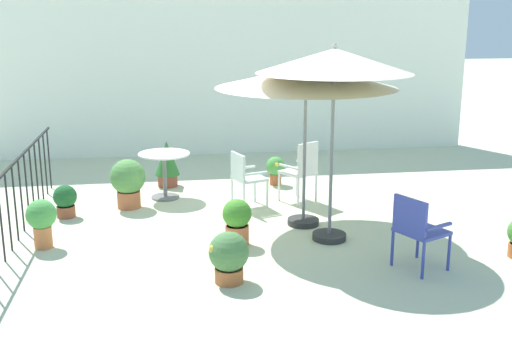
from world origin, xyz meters
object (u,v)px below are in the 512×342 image
patio_umbrella_0 (334,64)px  potted_plant_4 (276,168)px  patio_chair_1 (245,175)px  potted_plant_1 (65,200)px  potted_plant_5 (128,181)px  potted_plant_0 (42,219)px  potted_plant_7 (167,162)px  potted_plant_3 (229,256)px  cafe_table_0 (164,167)px  patio_umbrella_1 (306,79)px  patio_chair_0 (417,227)px  potted_plant_2 (237,220)px  patio_chair_2 (302,168)px

patio_umbrella_0 → potted_plant_4: bearing=94.7°
patio_chair_1 → potted_plant_4: 1.42m
potted_plant_1 → potted_plant_5: bearing=20.6°
potted_plant_0 → potted_plant_7: potted_plant_7 is taller
potted_plant_3 → potted_plant_7: potted_plant_7 is taller
patio_umbrella_0 → potted_plant_0: bearing=176.3°
cafe_table_0 → potted_plant_0: bearing=-127.8°
patio_umbrella_1 → potted_plant_5: (-2.44, 1.15, -1.61)m
patio_chair_1 → potted_plant_7: size_ratio=1.09×
patio_umbrella_1 → potted_plant_7: 3.35m
patio_chair_1 → patio_umbrella_0: bearing=-59.1°
potted_plant_5 → potted_plant_7: (0.59, 1.13, 0.00)m
patio_umbrella_0 → potted_plant_3: 2.68m
patio_chair_0 → potted_plant_2: patio_chair_0 is taller
patio_chair_0 → potted_plant_5: size_ratio=1.17×
patio_umbrella_1 → potted_plant_2: (-1.00, -0.64, -1.70)m
patio_chair_1 → potted_plant_2: 1.57m
potted_plant_0 → potted_plant_2: (2.42, -0.25, -0.05)m
patio_umbrella_1 → potted_plant_7: (-1.85, 2.28, -1.61)m
potted_plant_1 → potted_plant_3: (2.10, -2.59, 0.06)m
patio_chair_0 → potted_plant_1: size_ratio=1.84×
patio_umbrella_0 → potted_plant_0: 4.10m
potted_plant_1 → potted_plant_4: potted_plant_4 is taller
patio_chair_0 → potted_plant_7: patio_chair_0 is taller
patio_chair_1 → potted_plant_4: size_ratio=1.74×
potted_plant_3 → potted_plant_7: size_ratio=0.74×
patio_umbrella_1 → potted_plant_7: bearing=129.0°
potted_plant_2 → potted_plant_5: size_ratio=0.80×
patio_chair_0 → potted_plant_3: 2.16m
potted_plant_0 → potted_plant_5: (0.98, 1.54, 0.04)m
potted_plant_2 → patio_umbrella_1: bearing=32.7°
potted_plant_0 → potted_plant_3: 2.60m
patio_chair_2 → potted_plant_3: 3.15m
patio_chair_1 → patio_chair_2: bearing=9.0°
patio_chair_2 → potted_plant_7: 2.41m
potted_plant_2 → patio_chair_0: bearing=-29.4°
potted_plant_3 → potted_plant_4: bearing=72.7°
potted_plant_7 → patio_umbrella_0: bearing=-54.7°
patio_chair_2 → potted_plant_2: patio_chair_2 is taller
patio_umbrella_1 → cafe_table_0: bearing=140.3°
potted_plant_0 → cafe_table_0: bearing=52.2°
patio_chair_1 → patio_umbrella_1: bearing=-51.6°
cafe_table_0 → potted_plant_4: 1.97m
patio_chair_2 → potted_plant_5: 2.65m
potted_plant_3 → potted_plant_4: potted_plant_3 is taller
potted_plant_4 → potted_plant_5: 2.61m
patio_umbrella_1 → potted_plant_5: 3.14m
potted_plant_7 → patio_umbrella_1: bearing=-51.0°
cafe_table_0 → potted_plant_7: 0.72m
potted_plant_0 → patio_chair_2: bearing=21.4°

